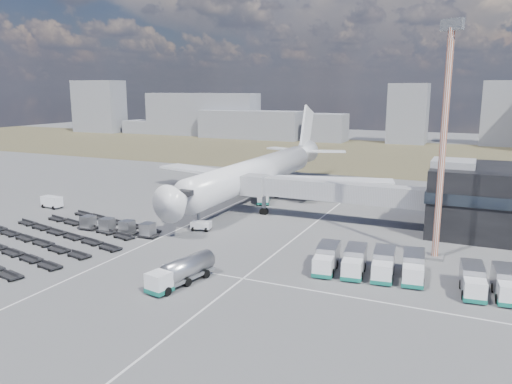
% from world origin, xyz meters
% --- Properties ---
extents(ground, '(420.00, 420.00, 0.00)m').
position_xyz_m(ground, '(0.00, 0.00, 0.00)').
color(ground, '#565659').
rests_on(ground, ground).
extents(grass_strip, '(420.00, 90.00, 0.01)m').
position_xyz_m(grass_strip, '(0.00, 110.00, 0.01)').
color(grass_strip, brown).
rests_on(grass_strip, ground).
extents(lane_markings, '(47.12, 110.00, 0.01)m').
position_xyz_m(lane_markings, '(9.77, 3.00, 0.01)').
color(lane_markings, silver).
rests_on(lane_markings, ground).
extents(jet_bridge, '(30.30, 3.80, 7.05)m').
position_xyz_m(jet_bridge, '(15.90, 20.42, 5.05)').
color(jet_bridge, '#939399').
rests_on(jet_bridge, ground).
extents(airliner, '(51.59, 64.53, 17.62)m').
position_xyz_m(airliner, '(0.00, 32.38, 5.29)').
color(airliner, white).
rests_on(airliner, ground).
extents(skyline, '(302.63, 27.13, 25.54)m').
position_xyz_m(skyline, '(4.80, 146.43, 9.56)').
color(skyline, gray).
rests_on(skyline, ground).
extents(fuel_tanker, '(3.93, 9.26, 2.91)m').
position_xyz_m(fuel_tanker, '(10.51, -12.23, 1.45)').
color(fuel_tanker, white).
rests_on(fuel_tanker, ground).
extents(pushback_tug, '(3.26, 2.28, 1.37)m').
position_xyz_m(pushback_tug, '(1.50, 7.28, 0.69)').
color(pushback_tug, white).
rests_on(pushback_tug, ground).
extents(utility_van, '(4.06, 2.06, 2.13)m').
position_xyz_m(utility_van, '(-30.77, 8.80, 1.07)').
color(utility_van, white).
rests_on(utility_van, ground).
extents(catering_truck, '(3.94, 5.81, 2.47)m').
position_xyz_m(catering_truck, '(2.61, 28.52, 1.26)').
color(catering_truck, white).
rests_on(catering_truck, ground).
extents(service_trucks_near, '(12.86, 8.08, 2.70)m').
position_xyz_m(service_trucks_near, '(28.75, -0.83, 1.47)').
color(service_trucks_near, white).
rests_on(service_trucks_near, ground).
extents(service_trucks_far, '(9.31, 7.46, 2.62)m').
position_xyz_m(service_trucks_far, '(43.05, -1.31, 1.43)').
color(service_trucks_far, white).
rests_on(service_trucks_far, ground).
extents(uld_row, '(13.86, 2.26, 1.91)m').
position_xyz_m(uld_row, '(-9.12, 0.65, 1.14)').
color(uld_row, black).
rests_on(uld_row, ground).
extents(baggage_dollies, '(28.12, 28.39, 0.76)m').
position_xyz_m(baggage_dollies, '(-16.40, -6.16, 0.38)').
color(baggage_dollies, black).
rests_on(baggage_dollies, ground).
extents(floodlight_mast, '(2.75, 2.26, 29.23)m').
position_xyz_m(floodlight_mast, '(35.24, 8.46, 14.65)').
color(floodlight_mast, '#A83E1A').
rests_on(floodlight_mast, ground).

